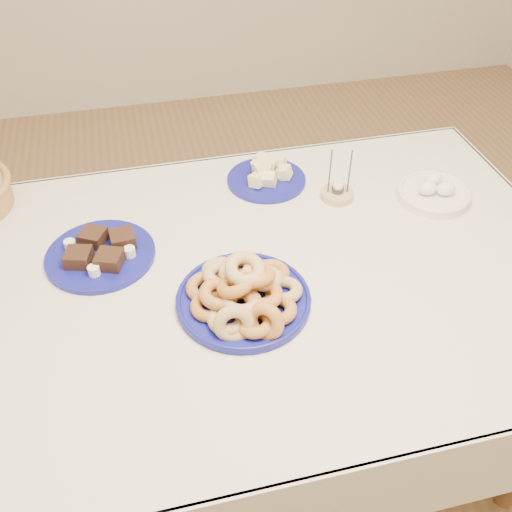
# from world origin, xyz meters

# --- Properties ---
(ground) EXTENTS (5.00, 5.00, 0.00)m
(ground) POSITION_xyz_m (0.00, 0.00, 0.00)
(ground) COLOR olive
(ground) RESTS_ON ground
(dining_table) EXTENTS (1.71, 1.11, 0.75)m
(dining_table) POSITION_xyz_m (0.00, 0.00, 0.64)
(dining_table) COLOR brown
(dining_table) RESTS_ON ground
(donut_platter) EXTENTS (0.39, 0.39, 0.15)m
(donut_platter) POSITION_xyz_m (-0.04, -0.10, 0.79)
(donut_platter) COLOR navy
(donut_platter) RESTS_ON dining_table
(melon_plate) EXTENTS (0.25, 0.25, 0.08)m
(melon_plate) POSITION_xyz_m (0.14, 0.39, 0.77)
(melon_plate) COLOR navy
(melon_plate) RESTS_ON dining_table
(brownie_plate) EXTENTS (0.33, 0.33, 0.05)m
(brownie_plate) POSITION_xyz_m (-0.36, 0.15, 0.77)
(brownie_plate) COLOR navy
(brownie_plate) RESTS_ON dining_table
(candle_holder) EXTENTS (0.12, 0.12, 0.16)m
(candle_holder) POSITION_xyz_m (0.32, 0.25, 0.77)
(candle_holder) COLOR tan
(candle_holder) RESTS_ON dining_table
(egg_bowl) EXTENTS (0.23, 0.23, 0.07)m
(egg_bowl) POSITION_xyz_m (0.58, 0.18, 0.77)
(egg_bowl) COLOR silver
(egg_bowl) RESTS_ON dining_table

